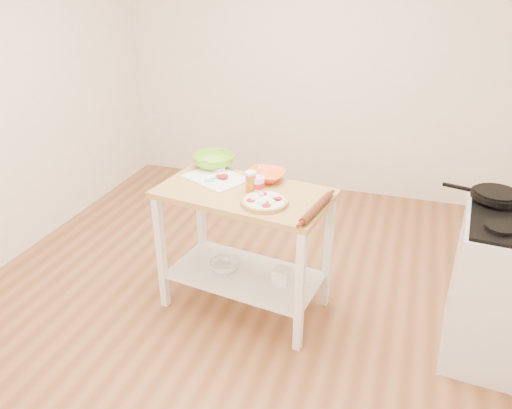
{
  "coord_description": "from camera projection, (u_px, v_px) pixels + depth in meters",
  "views": [
    {
      "loc": [
        1.03,
        -2.73,
        2.24
      ],
      "look_at": [
        0.11,
        0.07,
        0.79
      ],
      "focal_mm": 35.0,
      "sensor_mm": 36.0,
      "label": 1
    }
  ],
  "objects": [
    {
      "name": "prep_island",
      "position": [
        244.0,
        225.0,
        3.33
      ],
      "size": [
        1.19,
        0.76,
        0.9
      ],
      "rotation": [
        0.0,
        0.0,
        -0.14
      ],
      "color": "tan",
      "rests_on": "ground"
    },
    {
      "name": "orange_bowl",
      "position": [
        266.0,
        176.0,
        3.36
      ],
      "size": [
        0.26,
        0.26,
        0.06
      ],
      "primitive_type": "imported",
      "rotation": [
        0.0,
        0.0,
        -0.02
      ],
      "color": "#FF6125",
      "rests_on": "prep_island"
    },
    {
      "name": "room_shell",
      "position": [
        236.0,
        124.0,
        3.01
      ],
      "size": [
        4.04,
        4.54,
        2.74
      ],
      "color": "#955D37",
      "rests_on": "ground"
    },
    {
      "name": "gas_stove",
      "position": [
        508.0,
        289.0,
        2.98
      ],
      "size": [
        0.66,
        0.76,
        1.11
      ],
      "rotation": [
        0.0,
        0.0,
        -0.08
      ],
      "color": "white",
      "rests_on": "ground"
    },
    {
      "name": "knife",
      "position": [
        213.0,
        165.0,
        3.58
      ],
      "size": [
        0.27,
        0.07,
        0.01
      ],
      "rotation": [
        0.0,
        0.0,
        -0.25
      ],
      "color": "silver",
      "rests_on": "cutting_board"
    },
    {
      "name": "yogurt_tub",
      "position": [
        258.0,
        184.0,
        3.18
      ],
      "size": [
        0.09,
        0.09,
        0.19
      ],
      "color": "white",
      "rests_on": "prep_island"
    },
    {
      "name": "beer_pint",
      "position": [
        251.0,
        182.0,
        3.16
      ],
      "size": [
        0.07,
        0.07,
        0.14
      ],
      "color": "#B16212",
      "rests_on": "prep_island"
    },
    {
      "name": "shelf_bin",
      "position": [
        282.0,
        276.0,
        3.38
      ],
      "size": [
        0.12,
        0.12,
        0.11
      ],
      "primitive_type": "cube",
      "rotation": [
        0.0,
        0.0,
        -0.14
      ],
      "color": "white",
      "rests_on": "prep_island"
    },
    {
      "name": "shelf_glass_bowl",
      "position": [
        224.0,
        266.0,
        3.53
      ],
      "size": [
        0.25,
        0.25,
        0.07
      ],
      "primitive_type": "imported",
      "rotation": [
        0.0,
        0.0,
        -0.2
      ],
      "color": "silver",
      "rests_on": "prep_island"
    },
    {
      "name": "pizza",
      "position": [
        264.0,
        201.0,
        3.04
      ],
      "size": [
        0.29,
        0.29,
        0.05
      ],
      "rotation": [
        0.0,
        0.0,
        0.18
      ],
      "color": "tan",
      "rests_on": "prep_island"
    },
    {
      "name": "green_bowl",
      "position": [
        214.0,
        161.0,
        3.57
      ],
      "size": [
        0.32,
        0.32,
        0.09
      ],
      "primitive_type": "imported",
      "rotation": [
        0.0,
        0.0,
        -0.07
      ],
      "color": "#77C727",
      "rests_on": "prep_island"
    },
    {
      "name": "spatula",
      "position": [
        214.0,
        179.0,
        3.35
      ],
      "size": [
        0.12,
        0.12,
        0.01
      ],
      "rotation": [
        0.0,
        0.0,
        0.58
      ],
      "color": "#3CCAA4",
      "rests_on": "cutting_board"
    },
    {
      "name": "skillet",
      "position": [
        495.0,
        195.0,
        2.98
      ],
      "size": [
        0.45,
        0.29,
        0.03
      ],
      "rotation": [
        0.0,
        0.0,
        -0.25
      ],
      "color": "black",
      "rests_on": "gas_stove"
    },
    {
      "name": "cutting_board",
      "position": [
        217.0,
        177.0,
        3.4
      ],
      "size": [
        0.49,
        0.45,
        0.04
      ],
      "rotation": [
        0.0,
        0.0,
        -0.46
      ],
      "color": "white",
      "rests_on": "prep_island"
    },
    {
      "name": "rolling_pin",
      "position": [
        316.0,
        208.0,
        2.94
      ],
      "size": [
        0.12,
        0.41,
        0.05
      ],
      "primitive_type": "cylinder",
      "rotation": [
        1.57,
        0.0,
        -0.18
      ],
      "color": "#622C16",
      "rests_on": "prep_island"
    }
  ]
}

